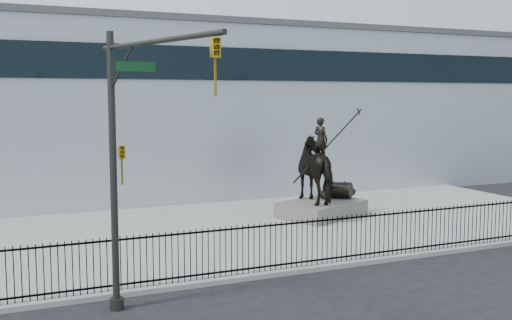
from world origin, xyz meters
name	(u,v)px	position (x,y,z in m)	size (l,w,h in m)	color
ground	(354,278)	(0.00, 0.00, 0.00)	(120.00, 120.00, 0.00)	black
plaza	(259,229)	(0.00, 7.00, 0.07)	(30.00, 12.00, 0.15)	#9B9B99
building	(171,112)	(0.00, 20.00, 4.50)	(44.00, 14.00, 9.00)	#B1B9C1
picket_fence	(333,240)	(0.00, 1.25, 0.90)	(22.10, 0.10, 1.50)	black
statue_plinth	(321,209)	(3.38, 7.84, 0.49)	(3.57, 2.46, 0.67)	#504D4A
equestrian_statue	(323,170)	(3.44, 7.87, 2.22)	(4.29, 3.52, 3.88)	black
traffic_signal_left	(130,155)	(-6.75, -0.62, 4.03)	(1.52, 4.84, 7.00)	black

